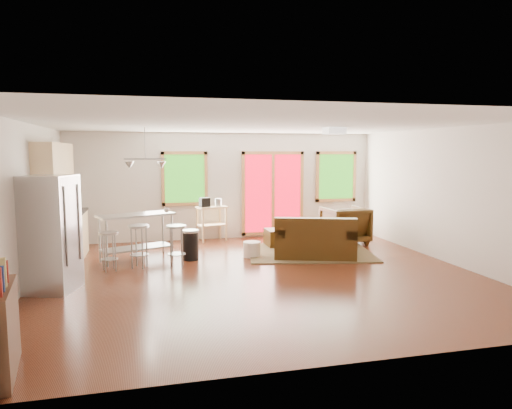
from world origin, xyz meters
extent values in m
cube|color=#3B190D|center=(0.00, 0.00, -0.01)|extent=(7.50, 7.00, 0.02)
cube|color=silver|center=(0.00, 0.00, 2.61)|extent=(7.50, 7.00, 0.02)
cube|color=beige|center=(0.00, 3.51, 1.30)|extent=(7.50, 0.02, 2.60)
cube|color=beige|center=(-3.76, 0.00, 1.30)|extent=(0.02, 7.00, 2.60)
cube|color=beige|center=(3.76, 0.00, 1.30)|extent=(0.02, 7.00, 2.60)
cube|color=beige|center=(0.00, -3.51, 1.30)|extent=(7.50, 0.02, 2.60)
cube|color=#1B4F0F|center=(-1.00, 3.46, 1.50)|extent=(0.94, 0.02, 1.14)
cube|color=#A7713D|center=(-1.00, 3.46, 2.11)|extent=(1.10, 0.05, 0.08)
cube|color=#A7713D|center=(-1.00, 3.46, 0.89)|extent=(1.10, 0.05, 0.08)
cube|color=#A7713D|center=(-1.51, 3.46, 1.50)|extent=(0.08, 0.05, 1.30)
cube|color=#A7713D|center=(-0.49, 3.46, 1.50)|extent=(0.08, 0.05, 1.30)
cube|color=#A40616|center=(1.20, 3.46, 1.10)|extent=(1.44, 0.02, 1.94)
cube|color=#A7713D|center=(1.20, 3.46, 2.11)|extent=(1.60, 0.05, 0.08)
cube|color=#A7713D|center=(1.20, 3.46, 0.09)|extent=(1.60, 0.05, 0.08)
cube|color=#A7713D|center=(0.44, 3.46, 1.10)|extent=(0.08, 0.05, 2.10)
cube|color=#A7713D|center=(1.96, 3.46, 1.10)|extent=(0.08, 0.05, 2.10)
cube|color=#A7713D|center=(1.20, 3.46, 1.10)|extent=(0.08, 0.05, 1.94)
cube|color=#1B4F0F|center=(2.90, 3.46, 1.50)|extent=(0.94, 0.02, 1.14)
cube|color=#A7713D|center=(2.90, 3.46, 2.11)|extent=(1.10, 0.05, 0.08)
cube|color=#A7713D|center=(2.90, 3.46, 0.89)|extent=(1.10, 0.05, 0.08)
cube|color=#A7713D|center=(2.39, 3.46, 1.50)|extent=(0.08, 0.05, 1.30)
cube|color=#A7713D|center=(3.41, 3.46, 1.50)|extent=(0.08, 0.05, 1.30)
cube|color=#3F5936|center=(1.45, 1.43, 0.01)|extent=(2.88, 2.42, 0.03)
cube|color=#301E08|center=(1.41, 1.05, 0.22)|extent=(1.81, 1.37, 0.45)
cube|color=#301E08|center=(1.30, 0.72, 0.65)|extent=(1.59, 0.71, 0.41)
cube|color=#301E08|center=(0.75, 1.27, 0.53)|extent=(0.49, 0.93, 0.17)
cube|color=#301E08|center=(2.07, 0.83, 0.53)|extent=(0.49, 0.93, 0.17)
cube|color=#301E08|center=(1.09, 1.21, 0.51)|extent=(0.81, 0.77, 0.13)
cube|color=#301E08|center=(1.76, 0.98, 0.51)|extent=(0.81, 0.77, 0.13)
cube|color=#3B2214|center=(1.86, 2.01, 0.38)|extent=(1.03, 0.66, 0.04)
cube|color=#3B2214|center=(1.43, 1.82, 0.18)|extent=(0.06, 0.06, 0.36)
cube|color=#3B2214|center=(2.26, 1.77, 0.18)|extent=(0.06, 0.06, 0.36)
cube|color=#3B2214|center=(1.46, 2.26, 0.18)|extent=(0.06, 0.06, 0.36)
cube|color=#3B2214|center=(2.29, 2.21, 0.18)|extent=(0.06, 0.06, 0.36)
imported|color=#301E08|center=(2.59, 2.18, 0.48)|extent=(0.97, 0.92, 0.96)
cube|color=#301E08|center=(1.01, 2.25, 0.19)|extent=(0.59, 0.59, 0.39)
cylinder|color=silver|center=(0.17, 1.36, 0.15)|extent=(0.42, 0.42, 0.31)
imported|color=silver|center=(1.54, 1.68, 0.49)|extent=(0.23, 0.24, 0.18)
sphere|color=#BB070A|center=(1.58, 1.69, 0.64)|extent=(0.09, 0.09, 0.07)
sphere|color=#BB070A|center=(1.51, 1.67, 0.66)|extent=(0.09, 0.09, 0.07)
sphere|color=#BB070A|center=(1.56, 1.72, 0.68)|extent=(0.09, 0.09, 0.07)
imported|color=maroon|center=(1.88, 1.63, 0.53)|extent=(0.20, 0.09, 0.27)
cube|color=tan|center=(-3.45, 1.70, 0.45)|extent=(0.60, 2.20, 0.90)
cube|color=black|center=(-3.45, 1.70, 0.92)|extent=(0.64, 2.24, 0.04)
cube|color=tan|center=(-3.57, 1.70, 1.95)|extent=(0.36, 2.20, 0.70)
cylinder|color=#B7BABC|center=(-3.45, 1.20, 1.03)|extent=(0.12, 0.12, 0.18)
cube|color=black|center=(-3.45, 2.10, 1.04)|extent=(0.22, 0.18, 0.20)
cube|color=#B7BABC|center=(-3.35, -0.15, 0.89)|extent=(0.89, 0.87, 1.79)
cube|color=gray|center=(-3.02, -0.25, 0.89)|extent=(0.21, 0.63, 1.75)
cylinder|color=gray|center=(-3.06, -0.47, 1.04)|extent=(0.03, 0.03, 1.19)
cylinder|color=gray|center=(-2.94, -0.05, 1.04)|extent=(0.03, 0.03, 1.19)
cube|color=#B7BABC|center=(-2.11, 1.64, 0.90)|extent=(1.56, 1.08, 0.04)
cube|color=gray|center=(-2.11, 1.64, 0.24)|extent=(1.44, 0.97, 0.03)
cylinder|color=gray|center=(-2.64, 1.19, 0.44)|extent=(0.05, 0.05, 0.88)
cylinder|color=gray|center=(-1.42, 1.68, 0.44)|extent=(0.05, 0.05, 0.88)
cylinder|color=gray|center=(-2.81, 1.61, 0.44)|extent=(0.05, 0.05, 0.88)
cylinder|color=gray|center=(-1.58, 2.09, 0.44)|extent=(0.05, 0.05, 0.88)
imported|color=silver|center=(-1.52, 1.53, 1.00)|extent=(0.12, 0.10, 0.11)
cylinder|color=#B7BABC|center=(-2.58, 0.87, 0.69)|extent=(0.41, 0.41, 0.04)
cylinder|color=gray|center=(-2.52, 0.99, 0.33)|extent=(0.03, 0.03, 0.67)
cylinder|color=gray|center=(-2.69, 0.94, 0.33)|extent=(0.03, 0.03, 0.67)
cylinder|color=gray|center=(-2.64, 0.76, 0.33)|extent=(0.03, 0.03, 0.67)
cylinder|color=gray|center=(-2.47, 0.81, 0.33)|extent=(0.03, 0.03, 0.67)
cylinder|color=gray|center=(-2.58, 0.87, 0.22)|extent=(0.38, 0.38, 0.01)
cylinder|color=#B7BABC|center=(-2.05, 0.99, 0.78)|extent=(0.49, 0.49, 0.04)
cylinder|color=gray|center=(-1.92, 1.04, 0.38)|extent=(0.03, 0.03, 0.76)
cylinder|color=gray|center=(-2.11, 1.12, 0.38)|extent=(0.03, 0.03, 0.76)
cylinder|color=gray|center=(-2.19, 0.93, 0.38)|extent=(0.03, 0.03, 0.76)
cylinder|color=gray|center=(-2.00, 0.86, 0.38)|extent=(0.03, 0.03, 0.76)
cylinder|color=gray|center=(-2.05, 0.99, 0.24)|extent=(0.45, 0.45, 0.02)
cylinder|color=#B7BABC|center=(-1.38, 0.91, 0.76)|extent=(0.41, 0.41, 0.04)
cylinder|color=gray|center=(-1.27, 0.99, 0.37)|extent=(0.03, 0.03, 0.74)
cylinder|color=gray|center=(-1.46, 1.02, 0.37)|extent=(0.03, 0.03, 0.74)
cylinder|color=gray|center=(-1.49, 0.82, 0.37)|extent=(0.03, 0.03, 0.74)
cylinder|color=gray|center=(-1.29, 0.80, 0.37)|extent=(0.03, 0.03, 0.74)
cylinder|color=gray|center=(-1.38, 0.91, 0.24)|extent=(0.38, 0.38, 0.02)
cylinder|color=black|center=(-1.07, 1.39, 0.28)|extent=(0.40, 0.40, 0.56)
cylinder|color=#B7BABC|center=(-1.07, 1.39, 0.58)|extent=(0.42, 0.42, 0.05)
cube|color=tan|center=(-0.39, 3.22, 0.82)|extent=(0.78, 0.61, 0.04)
cube|color=tan|center=(-0.39, 3.22, 0.40)|extent=(0.74, 0.57, 0.03)
cube|color=tan|center=(-0.63, 2.98, 0.42)|extent=(0.05, 0.05, 0.83)
cube|color=tan|center=(-0.06, 3.13, 0.42)|extent=(0.05, 0.05, 0.83)
cube|color=tan|center=(-0.72, 3.32, 0.42)|extent=(0.05, 0.05, 0.83)
cube|color=tan|center=(-0.15, 3.47, 0.42)|extent=(0.05, 0.05, 0.83)
cube|color=black|center=(-0.56, 3.18, 0.95)|extent=(0.26, 0.25, 0.22)
cylinder|color=#B7BABC|center=(-0.22, 3.27, 0.93)|extent=(0.19, 0.19, 0.18)
cube|color=white|center=(1.60, 0.60, 2.53)|extent=(0.35, 0.35, 0.12)
cylinder|color=gray|center=(-1.90, 1.50, 2.30)|extent=(0.02, 0.02, 0.60)
cube|color=gray|center=(-1.90, 1.50, 2.00)|extent=(0.80, 0.04, 0.03)
cone|color=#B7BABC|center=(-2.20, 1.50, 1.88)|extent=(0.18, 0.18, 0.14)
cone|color=#B7BABC|center=(-1.60, 1.50, 1.88)|extent=(0.18, 0.18, 0.14)
camera|label=1|loc=(-1.89, -7.55, 2.13)|focal=32.00mm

